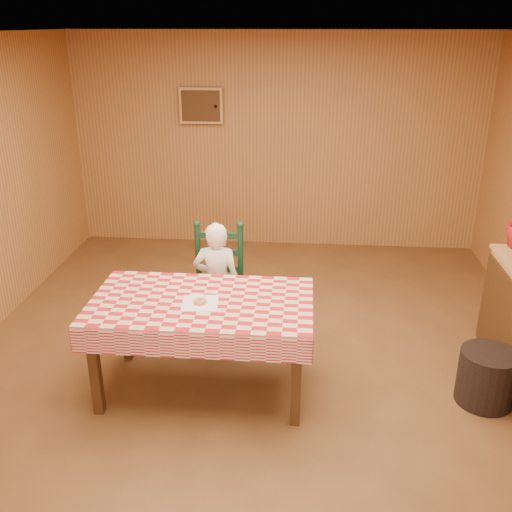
{
  "coord_description": "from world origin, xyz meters",
  "views": [
    {
      "loc": [
        0.37,
        -3.97,
        2.67
      ],
      "look_at": [
        0.0,
        0.2,
        0.95
      ],
      "focal_mm": 40.0,
      "sensor_mm": 36.0,
      "label": 1
    }
  ],
  "objects": [
    {
      "name": "napkin",
      "position": [
        -0.37,
        -0.31,
        0.77
      ],
      "size": [
        0.28,
        0.28,
        0.0
      ],
      "primitive_type": "cube",
      "rotation": [
        0.0,
        0.0,
        0.1
      ],
      "color": "white",
      "rests_on": "dining_table"
    },
    {
      "name": "storage_bin",
      "position": [
        1.77,
        -0.24,
        0.21
      ],
      "size": [
        0.52,
        0.52,
        0.42
      ],
      "primitive_type": "cylinder",
      "rotation": [
        0.0,
        0.0,
        0.25
      ],
      "color": "black",
      "rests_on": "ground"
    },
    {
      "name": "donut",
      "position": [
        -0.37,
        -0.31,
        0.79
      ],
      "size": [
        0.12,
        0.12,
        0.03
      ],
      "primitive_type": "torus",
      "rotation": [
        0.0,
        0.0,
        0.26
      ],
      "color": "gold",
      "rests_on": "napkin"
    },
    {
      "name": "dining_table",
      "position": [
        -0.37,
        -0.26,
        0.69
      ],
      "size": [
        1.66,
        0.96,
        0.77
      ],
      "color": "#452912",
      "rests_on": "ground"
    },
    {
      "name": "ladder_chair",
      "position": [
        -0.37,
        0.53,
        0.5
      ],
      "size": [
        0.44,
        0.4,
        1.08
      ],
      "color": "#10311B",
      "rests_on": "ground"
    },
    {
      "name": "ground",
      "position": [
        0.0,
        0.0,
        0.0
      ],
      "size": [
        6.0,
        6.0,
        0.0
      ],
      "primitive_type": "plane",
      "color": "brown",
      "rests_on": "ground"
    },
    {
      "name": "seated_child",
      "position": [
        -0.37,
        0.47,
        0.56
      ],
      "size": [
        0.41,
        0.27,
        1.12
      ],
      "primitive_type": "imported",
      "rotation": [
        0.0,
        0.0,
        3.14
      ],
      "color": "white",
      "rests_on": "ground"
    },
    {
      "name": "cabin_walls",
      "position": [
        -0.0,
        0.53,
        1.83
      ],
      "size": [
        5.1,
        6.05,
        2.65
      ],
      "color": "#AA743D",
      "rests_on": "ground"
    }
  ]
}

